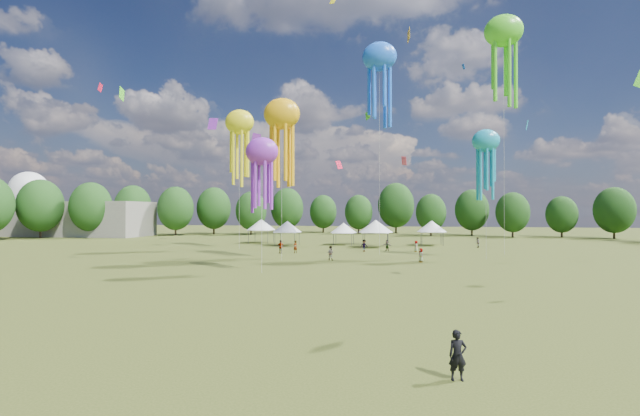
# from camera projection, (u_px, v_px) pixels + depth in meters

# --- Properties ---
(ground) EXTENTS (300.00, 300.00, 0.00)m
(ground) POSITION_uv_depth(u_px,v_px,m) (260.00, 357.00, 16.70)
(ground) COLOR #384416
(ground) RESTS_ON ground
(observer_main) EXTENTS (0.68, 0.51, 1.70)m
(observer_main) POSITION_uv_depth(u_px,v_px,m) (458.00, 355.00, 14.44)
(observer_main) COLOR black
(observer_main) RESTS_ON ground
(spectator_near) EXTENTS (0.90, 0.75, 1.68)m
(spectator_near) POSITION_uv_depth(u_px,v_px,m) (330.00, 253.00, 50.01)
(spectator_near) COLOR gray
(spectator_near) RESTS_ON ground
(spectators_far) EXTENTS (29.17, 22.22, 1.80)m
(spectators_far) POSITION_uv_depth(u_px,v_px,m) (381.00, 246.00, 60.09)
(spectators_far) COLOR gray
(spectators_far) RESTS_ON ground
(festival_tents) EXTENTS (35.34, 11.32, 4.41)m
(festival_tents) POSITION_uv_depth(u_px,v_px,m) (338.00, 226.00, 72.51)
(festival_tents) COLOR #47474C
(festival_tents) RESTS_ON ground
(show_kites) EXTENTS (42.47, 25.84, 32.14)m
(show_kites) POSITION_uv_depth(u_px,v_px,m) (369.00, 101.00, 55.69)
(show_kites) COLOR #FFB20F
(show_kites) RESTS_ON ground
(small_kites) EXTENTS (76.82, 60.14, 42.14)m
(small_kites) POSITION_uv_depth(u_px,v_px,m) (345.00, 28.00, 57.15)
(small_kites) COLOR #FFB20F
(small_kites) RESTS_ON ground
(treeline) EXTENTS (201.57, 95.24, 13.43)m
(treeline) POSITION_uv_depth(u_px,v_px,m) (347.00, 207.00, 78.95)
(treeline) COLOR #38281C
(treeline) RESTS_ON ground
(hangar) EXTENTS (40.00, 12.00, 8.00)m
(hangar) POSITION_uv_depth(u_px,v_px,m) (65.00, 219.00, 100.50)
(hangar) COLOR gray
(hangar) RESTS_ON ground
(radome) EXTENTS (9.00, 9.00, 16.00)m
(radome) POSITION_uv_depth(u_px,v_px,m) (29.00, 195.00, 109.33)
(radome) COLOR white
(radome) RESTS_ON ground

